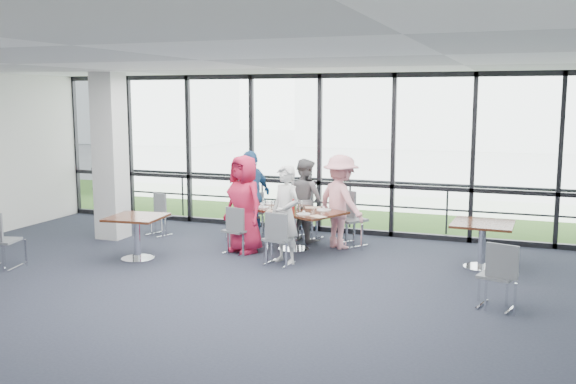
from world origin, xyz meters
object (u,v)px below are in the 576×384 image
(diner_far_left, at_px, (305,200))
(diner_far_right, at_px, (341,202))
(chair_main_fl, at_px, (307,214))
(chair_spare_lb, at_px, (159,216))
(side_table_left, at_px, (137,223))
(diner_end, at_px, (252,196))
(chair_spare_r, at_px, (497,276))
(chair_spare_la, at_px, (3,241))
(side_table_right, at_px, (483,229))
(chair_main_fr, at_px, (350,220))
(diner_near_left, at_px, (244,204))
(main_table, at_px, (294,217))
(chair_main_end, at_px, (245,217))
(chair_main_nr, at_px, (279,239))
(diner_near_right, at_px, (285,215))
(chair_main_nl, at_px, (237,230))
(structural_column, at_px, (110,156))

(diner_far_left, relative_size, diner_far_right, 0.93)
(chair_main_fl, relative_size, chair_spare_lb, 1.22)
(side_table_left, relative_size, chair_main_fl, 0.99)
(side_table_left, xyz_separation_m, diner_end, (1.21, 2.08, 0.23))
(diner_far_left, bearing_deg, chair_spare_r, 172.46)
(chair_spare_la, bearing_deg, side_table_right, 7.26)
(diner_end, relative_size, chair_spare_r, 1.96)
(chair_main_fr, bearing_deg, diner_near_left, 67.39)
(main_table, distance_m, chair_main_fr, 1.11)
(diner_near_left, xyz_separation_m, chair_main_end, (-0.42, 0.97, -0.43))
(diner_far_left, bearing_deg, chair_main_nr, 126.78)
(diner_near_right, bearing_deg, chair_main_fr, 93.88)
(side_table_right, height_order, chair_spare_la, chair_spare_la)
(diner_near_left, xyz_separation_m, chair_main_nl, (-0.07, -0.15, -0.45))
(chair_main_nl, xyz_separation_m, chair_main_nr, (0.96, -0.46, 0.02))
(main_table, bearing_deg, chair_main_fl, 118.56)
(chair_main_nr, relative_size, chair_spare_lb, 1.08)
(chair_main_fr, xyz_separation_m, chair_spare_r, (2.70, -2.80, -0.05))
(diner_far_right, height_order, chair_main_end, diner_far_right)
(diner_near_right, xyz_separation_m, chair_main_fl, (-0.26, 1.91, -0.33))
(diner_far_right, height_order, chair_spare_la, diner_far_right)
(chair_main_fr, bearing_deg, chair_spare_la, 68.95)
(side_table_right, xyz_separation_m, diner_far_left, (-3.31, 0.93, 0.15))
(structural_column, xyz_separation_m, chair_main_nl, (2.83, -0.34, -1.19))
(chair_main_fl, bearing_deg, diner_far_left, 127.44)
(chair_main_nl, bearing_deg, diner_near_right, -2.50)
(side_table_left, bearing_deg, chair_main_end, 63.21)
(main_table, distance_m, chair_spare_r, 4.16)
(structural_column, distance_m, diner_near_left, 3.00)
(chair_main_end, bearing_deg, diner_far_left, 138.19)
(diner_near_left, height_order, diner_far_left, diner_near_left)
(diner_end, xyz_separation_m, chair_main_fr, (1.91, 0.17, -0.37))
(side_table_left, bearing_deg, chair_spare_r, -5.46)
(diner_near_left, distance_m, chair_spare_r, 4.68)
(structural_column, height_order, diner_end, structural_column)
(diner_near_right, height_order, chair_spare_lb, diner_near_right)
(structural_column, relative_size, diner_far_left, 2.02)
(diner_end, xyz_separation_m, chair_spare_lb, (-1.89, -0.29, -0.46))
(diner_near_left, distance_m, diner_far_right, 1.76)
(main_table, relative_size, diner_near_right, 1.24)
(side_table_left, height_order, diner_end, diner_end)
(chair_main_fr, bearing_deg, chair_main_nl, 69.70)
(side_table_right, bearing_deg, chair_main_end, 171.66)
(structural_column, bearing_deg, side_table_left, -42.78)
(side_table_right, xyz_separation_m, chair_spare_r, (0.32, -2.00, -0.21))
(chair_main_nr, bearing_deg, diner_far_left, 104.20)
(diner_end, xyz_separation_m, chair_spare_la, (-2.91, -3.31, -0.41))
(diner_far_left, height_order, chair_main_fl, diner_far_left)
(diner_near_left, height_order, chair_main_fl, diner_near_left)
(side_table_right, relative_size, chair_main_nr, 1.12)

